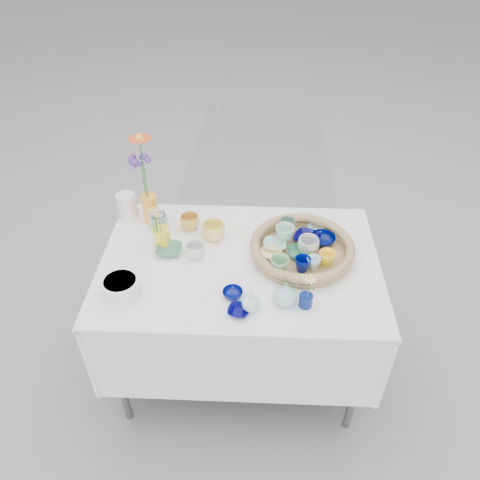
{
  "coord_description": "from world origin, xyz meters",
  "views": [
    {
      "loc": [
        0.07,
        -1.58,
        2.17
      ],
      "look_at": [
        0.0,
        0.02,
        0.87
      ],
      "focal_mm": 35.0,
      "sensor_mm": 36.0,
      "label": 1
    }
  ],
  "objects_px": {
    "bud_vase_seafoam": "(285,294)",
    "display_table": "(240,364)",
    "tall_vase_yellow": "(150,208)",
    "wicker_tray": "(302,249)"
  },
  "relations": [
    {
      "from": "display_table",
      "to": "tall_vase_yellow",
      "type": "height_order",
      "value": "tall_vase_yellow"
    },
    {
      "from": "display_table",
      "to": "wicker_tray",
      "type": "relative_size",
      "value": 2.66
    },
    {
      "from": "display_table",
      "to": "bud_vase_seafoam",
      "type": "xyz_separation_m",
      "value": [
        0.19,
        -0.25,
        0.82
      ]
    },
    {
      "from": "bud_vase_seafoam",
      "to": "tall_vase_yellow",
      "type": "distance_m",
      "value": 0.84
    },
    {
      "from": "bud_vase_seafoam",
      "to": "tall_vase_yellow",
      "type": "relative_size",
      "value": 0.7
    },
    {
      "from": "wicker_tray",
      "to": "display_table",
      "type": "bearing_deg",
      "value": -169.88
    },
    {
      "from": "display_table",
      "to": "wicker_tray",
      "type": "bearing_deg",
      "value": 10.12
    },
    {
      "from": "display_table",
      "to": "bud_vase_seafoam",
      "type": "bearing_deg",
      "value": -52.29
    },
    {
      "from": "bud_vase_seafoam",
      "to": "display_table",
      "type": "bearing_deg",
      "value": 127.71
    },
    {
      "from": "display_table",
      "to": "tall_vase_yellow",
      "type": "xyz_separation_m",
      "value": [
        -0.46,
        0.29,
        0.84
      ]
    }
  ]
}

